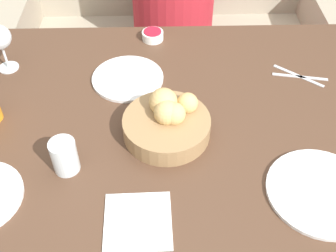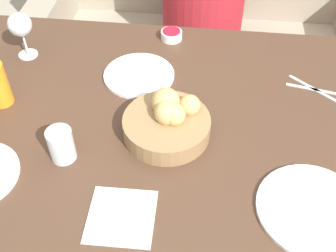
# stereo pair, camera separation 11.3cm
# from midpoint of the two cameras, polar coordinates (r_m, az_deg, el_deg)

# --- Properties ---
(dining_table) EXTENTS (1.49, 0.97, 0.77)m
(dining_table) POSITION_cam_midpoint_polar(r_m,az_deg,el_deg) (1.25, -2.82, -2.37)
(dining_table) COLOR #4C3323
(dining_table) RESTS_ON ground_plane
(couch) EXTENTS (1.64, 0.70, 0.86)m
(couch) POSITION_cam_midpoint_polar(r_m,az_deg,el_deg) (2.31, -1.07, 11.29)
(couch) COLOR #9E937F
(couch) RESTS_ON ground_plane
(seated_person) EXTENTS (0.37, 0.48, 1.19)m
(seated_person) POSITION_cam_midpoint_polar(r_m,az_deg,el_deg) (2.08, -0.93, 13.24)
(seated_person) COLOR #23232D
(seated_person) RESTS_ON ground_plane
(bread_basket) EXTENTS (0.24, 0.24, 0.12)m
(bread_basket) POSITION_cam_midpoint_polar(r_m,az_deg,el_deg) (1.13, -2.79, 0.51)
(bread_basket) COLOR #99754C
(bread_basket) RESTS_ON dining_table
(plate_near_right) EXTENTS (0.26, 0.26, 0.01)m
(plate_near_right) POSITION_cam_midpoint_polar(r_m,az_deg,el_deg) (1.07, 17.19, -8.68)
(plate_near_right) COLOR white
(plate_near_right) RESTS_ON dining_table
(plate_far_center) EXTENTS (0.22, 0.22, 0.01)m
(plate_far_center) POSITION_cam_midpoint_polar(r_m,az_deg,el_deg) (1.33, -7.91, 6.32)
(plate_far_center) COLOR white
(plate_far_center) RESTS_ON dining_table
(water_tumbler) EXTENTS (0.07, 0.07, 0.09)m
(water_tumbler) POSITION_cam_midpoint_polar(r_m,az_deg,el_deg) (1.08, -16.79, -4.09)
(water_tumbler) COLOR silver
(water_tumbler) RESTS_ON dining_table
(jam_bowl_berry) EXTENTS (0.07, 0.07, 0.03)m
(jam_bowl_berry) POSITION_cam_midpoint_polar(r_m,az_deg,el_deg) (1.50, -4.30, 12.07)
(jam_bowl_berry) COLOR white
(jam_bowl_berry) RESTS_ON dining_table
(fork_silver) EXTENTS (0.17, 0.04, 0.00)m
(fork_silver) POSITION_cam_midpoint_polar(r_m,az_deg,el_deg) (1.38, 15.23, 6.34)
(fork_silver) COLOR #B7B7BC
(fork_silver) RESTS_ON dining_table
(knife_silver) EXTENTS (0.14, 0.12, 0.00)m
(knife_silver) POSITION_cam_midpoint_polar(r_m,az_deg,el_deg) (1.38, 15.03, 6.47)
(knife_silver) COLOR #B7B7BC
(knife_silver) RESTS_ON dining_table
(napkin) EXTENTS (0.16, 0.16, 0.00)m
(napkin) POSITION_cam_midpoint_polar(r_m,az_deg,el_deg) (0.99, -7.46, -12.86)
(napkin) COLOR white
(napkin) RESTS_ON dining_table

